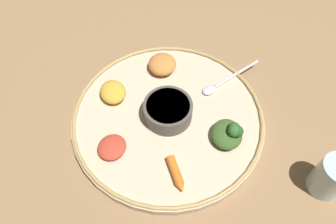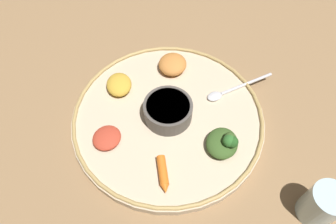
% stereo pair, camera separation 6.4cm
% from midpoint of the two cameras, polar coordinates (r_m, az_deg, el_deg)
% --- Properties ---
extents(ground_plane, '(2.40, 2.40, 0.00)m').
position_cam_midpoint_polar(ground_plane, '(0.67, -2.73, -1.84)').
color(ground_plane, olive).
extents(platter, '(0.40, 0.40, 0.02)m').
position_cam_midpoint_polar(platter, '(0.67, -2.77, -1.39)').
color(platter, '#C6B293').
rests_on(platter, ground_plane).
extents(platter_rim, '(0.40, 0.40, 0.01)m').
position_cam_midpoint_polar(platter_rim, '(0.65, -2.81, -0.80)').
color(platter_rim, tan).
rests_on(platter_rim, platter).
extents(center_bowl, '(0.10, 0.10, 0.04)m').
position_cam_midpoint_polar(center_bowl, '(0.64, -2.88, 0.12)').
color(center_bowl, '#4C4742').
rests_on(center_bowl, platter).
extents(spoon, '(0.08, 0.16, 0.01)m').
position_cam_midpoint_polar(spoon, '(0.71, 7.34, 5.23)').
color(spoon, silver).
rests_on(spoon, platter).
extents(greens_pile, '(0.08, 0.09, 0.05)m').
position_cam_midpoint_polar(greens_pile, '(0.62, 8.12, -4.03)').
color(greens_pile, '#385623').
rests_on(greens_pile, platter).
extents(carrot_near_spoon, '(0.06, 0.06, 0.02)m').
position_cam_midpoint_polar(carrot_near_spoon, '(0.59, -1.73, -11.36)').
color(carrot_near_spoon, orange).
rests_on(carrot_near_spoon, platter).
extents(mound_lentil_yellow, '(0.08, 0.08, 0.03)m').
position_cam_midpoint_polar(mound_lentil_yellow, '(0.69, -12.62, 3.39)').
color(mound_lentil_yellow, gold).
rests_on(mound_lentil_yellow, platter).
extents(mound_squash, '(0.09, 0.09, 0.03)m').
position_cam_midpoint_polar(mound_squash, '(0.73, -3.62, 8.48)').
color(mound_squash, '#C67A38').
rests_on(mound_squash, platter).
extents(mound_berbere_red, '(0.06, 0.06, 0.02)m').
position_cam_midpoint_polar(mound_berbere_red, '(0.63, -13.09, -6.48)').
color(mound_berbere_red, '#B73D28').
rests_on(mound_berbere_red, platter).
extents(drinking_glass, '(0.06, 0.06, 0.09)m').
position_cam_midpoint_polar(drinking_glass, '(0.63, 24.77, -11.12)').
color(drinking_glass, silver).
rests_on(drinking_glass, ground_plane).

